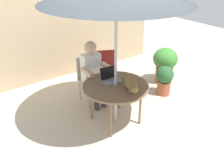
% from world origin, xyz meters
% --- Properties ---
extents(ground_plane, '(14.00, 14.00, 0.00)m').
position_xyz_m(ground_plane, '(0.00, 0.00, 0.00)').
color(ground_plane, beige).
extents(fence_back, '(4.99, 0.08, 1.87)m').
position_xyz_m(fence_back, '(0.00, 2.17, 0.94)').
color(fence_back, tan).
rests_on(fence_back, ground).
extents(patio_table, '(1.06, 1.06, 0.70)m').
position_xyz_m(patio_table, '(0.00, 0.00, 0.65)').
color(patio_table, brown).
rests_on(patio_table, ground).
extents(chair_occupied, '(0.40, 0.40, 0.89)m').
position_xyz_m(chair_occupied, '(0.00, 0.87, 0.52)').
color(chair_occupied, '#B2A899').
rests_on(chair_occupied, ground).
extents(chair_empty, '(0.53, 0.53, 0.89)m').
position_xyz_m(chair_empty, '(0.41, 0.93, 0.52)').
color(chair_empty, maroon).
rests_on(chair_empty, ground).
extents(person_seated, '(0.48, 0.48, 1.23)m').
position_xyz_m(person_seated, '(0.00, 0.71, 0.69)').
color(person_seated, white).
rests_on(person_seated, ground).
extents(laptop, '(0.31, 0.27, 0.21)m').
position_xyz_m(laptop, '(0.03, 0.20, 0.76)').
color(laptop, gray).
rests_on(laptop, patio_table).
extents(cat, '(0.36, 0.60, 0.17)m').
position_xyz_m(cat, '(0.12, -0.23, 0.78)').
color(cat, olive).
rests_on(cat, patio_table).
extents(potted_plant_near_fence, '(0.54, 0.54, 0.79)m').
position_xyz_m(potted_plant_near_fence, '(1.75, 0.59, 0.45)').
color(potted_plant_near_fence, '#9E5138').
rests_on(potted_plant_near_fence, ground).
extents(potted_plant_by_chair, '(0.35, 0.35, 0.62)m').
position_xyz_m(potted_plant_by_chair, '(1.34, 0.19, 0.34)').
color(potted_plant_by_chair, '#9E5138').
rests_on(potted_plant_by_chair, ground).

